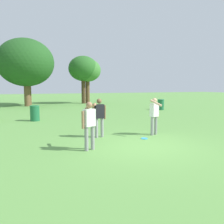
{
  "coord_description": "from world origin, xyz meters",
  "views": [
    {
      "loc": [
        -4.05,
        -6.86,
        2.15
      ],
      "look_at": [
        -0.37,
        2.42,
        1.0
      ],
      "focal_mm": 35.95,
      "sensor_mm": 36.0,
      "label": 1
    }
  ],
  "objects_px": {
    "tree_far_right": "(27,63)",
    "frisbee": "(144,138)",
    "tree_broad_center": "(26,63)",
    "tree_back_left": "(87,71)",
    "trash_can_further_along": "(161,105)",
    "person_thrower": "(154,113)",
    "trash_can_beside_table": "(35,113)",
    "tree_slender_mid": "(83,69)",
    "person_catcher": "(89,122)",
    "person_bystander": "(99,115)"
  },
  "relations": [
    {
      "from": "person_bystander",
      "to": "trash_can_further_along",
      "type": "height_order",
      "value": "person_bystander"
    },
    {
      "from": "trash_can_beside_table",
      "to": "tree_far_right",
      "type": "distance_m",
      "value": 13.59
    },
    {
      "from": "trash_can_further_along",
      "to": "tree_broad_center",
      "type": "xyz_separation_m",
      "value": [
        -11.28,
        8.62,
        4.15
      ]
    },
    {
      "from": "person_bystander",
      "to": "tree_back_left",
      "type": "height_order",
      "value": "tree_back_left"
    },
    {
      "from": "person_catcher",
      "to": "tree_far_right",
      "type": "height_order",
      "value": "tree_far_right"
    },
    {
      "from": "person_thrower",
      "to": "trash_can_beside_table",
      "type": "xyz_separation_m",
      "value": [
        -4.72,
        6.22,
        -0.48
      ]
    },
    {
      "from": "frisbee",
      "to": "trash_can_further_along",
      "type": "relative_size",
      "value": 0.29
    },
    {
      "from": "tree_broad_center",
      "to": "tree_far_right",
      "type": "bearing_deg",
      "value": 82.2
    },
    {
      "from": "tree_broad_center",
      "to": "tree_slender_mid",
      "type": "bearing_deg",
      "value": 12.76
    },
    {
      "from": "trash_can_beside_table",
      "to": "tree_back_left",
      "type": "relative_size",
      "value": 0.17
    },
    {
      "from": "trash_can_beside_table",
      "to": "tree_far_right",
      "type": "relative_size",
      "value": 0.14
    },
    {
      "from": "tree_broad_center",
      "to": "tree_slender_mid",
      "type": "relative_size",
      "value": 1.22
    },
    {
      "from": "tree_slender_mid",
      "to": "person_thrower",
      "type": "bearing_deg",
      "value": -95.13
    },
    {
      "from": "person_bystander",
      "to": "trash_can_further_along",
      "type": "bearing_deg",
      "value": 44.1
    },
    {
      "from": "person_thrower",
      "to": "tree_back_left",
      "type": "height_order",
      "value": "tree_back_left"
    },
    {
      "from": "person_thrower",
      "to": "trash_can_further_along",
      "type": "distance_m",
      "value": 10.95
    },
    {
      "from": "tree_far_right",
      "to": "frisbee",
      "type": "bearing_deg",
      "value": -78.63
    },
    {
      "from": "person_catcher",
      "to": "tree_far_right",
      "type": "distance_m",
      "value": 20.77
    },
    {
      "from": "tree_far_right",
      "to": "tree_slender_mid",
      "type": "xyz_separation_m",
      "value": [
        6.44,
        -0.09,
        -0.45
      ]
    },
    {
      "from": "person_bystander",
      "to": "frisbee",
      "type": "height_order",
      "value": "person_bystander"
    },
    {
      "from": "person_thrower",
      "to": "frisbee",
      "type": "relative_size",
      "value": 5.88
    },
    {
      "from": "tree_broad_center",
      "to": "tree_slender_mid",
      "type": "height_order",
      "value": "tree_broad_center"
    },
    {
      "from": "trash_can_beside_table",
      "to": "tree_back_left",
      "type": "bearing_deg",
      "value": 61.6
    },
    {
      "from": "tree_far_right",
      "to": "tree_back_left",
      "type": "height_order",
      "value": "tree_far_right"
    },
    {
      "from": "tree_broad_center",
      "to": "frisbee",
      "type": "bearing_deg",
      "value": -76.99
    },
    {
      "from": "person_bystander",
      "to": "person_catcher",
      "type": "bearing_deg",
      "value": -118.55
    },
    {
      "from": "person_catcher",
      "to": "tree_back_left",
      "type": "bearing_deg",
      "value": 74.62
    },
    {
      "from": "tree_slender_mid",
      "to": "frisbee",
      "type": "bearing_deg",
      "value": -97.26
    },
    {
      "from": "tree_broad_center",
      "to": "tree_back_left",
      "type": "height_order",
      "value": "tree_broad_center"
    },
    {
      "from": "person_bystander",
      "to": "tree_far_right",
      "type": "distance_m",
      "value": 19.21
    },
    {
      "from": "person_catcher",
      "to": "person_bystander",
      "type": "xyz_separation_m",
      "value": [
        0.92,
        1.69,
        -0.02
      ]
    },
    {
      "from": "person_catcher",
      "to": "tree_back_left",
      "type": "xyz_separation_m",
      "value": [
        5.61,
        20.4,
        3.11
      ]
    },
    {
      "from": "trash_can_beside_table",
      "to": "tree_slender_mid",
      "type": "relative_size",
      "value": 0.16
    },
    {
      "from": "tree_slender_mid",
      "to": "tree_back_left",
      "type": "distance_m",
      "value": 0.61
    },
    {
      "from": "person_bystander",
      "to": "trash_can_beside_table",
      "type": "distance_m",
      "value": 6.24
    },
    {
      "from": "trash_can_further_along",
      "to": "tree_broad_center",
      "type": "height_order",
      "value": "tree_broad_center"
    },
    {
      "from": "person_thrower",
      "to": "frisbee",
      "type": "distance_m",
      "value": 1.33
    },
    {
      "from": "frisbee",
      "to": "trash_can_beside_table",
      "type": "bearing_deg",
      "value": 120.36
    },
    {
      "from": "trash_can_beside_table",
      "to": "trash_can_further_along",
      "type": "relative_size",
      "value": 1.0
    },
    {
      "from": "person_catcher",
      "to": "trash_can_further_along",
      "type": "distance_m",
      "value": 14.03
    },
    {
      "from": "tree_far_right",
      "to": "tree_slender_mid",
      "type": "bearing_deg",
      "value": -0.79
    },
    {
      "from": "person_bystander",
      "to": "person_thrower",
      "type": "bearing_deg",
      "value": -10.31
    },
    {
      "from": "person_thrower",
      "to": "tree_far_right",
      "type": "bearing_deg",
      "value": 103.88
    },
    {
      "from": "person_thrower",
      "to": "tree_far_right",
      "type": "xyz_separation_m",
      "value": [
        -4.73,
        19.13,
        3.75
      ]
    },
    {
      "from": "person_catcher",
      "to": "trash_can_further_along",
      "type": "xyz_separation_m",
      "value": [
        9.66,
        10.16,
        -0.48
      ]
    },
    {
      "from": "frisbee",
      "to": "person_catcher",
      "type": "bearing_deg",
      "value": -163.72
    },
    {
      "from": "person_thrower",
      "to": "frisbee",
      "type": "bearing_deg",
      "value": -147.35
    },
    {
      "from": "frisbee",
      "to": "trash_can_beside_table",
      "type": "distance_m",
      "value": 7.8
    },
    {
      "from": "frisbee",
      "to": "person_bystander",
      "type": "bearing_deg",
      "value": 150.12
    },
    {
      "from": "person_bystander",
      "to": "tree_back_left",
      "type": "distance_m",
      "value": 19.55
    }
  ]
}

